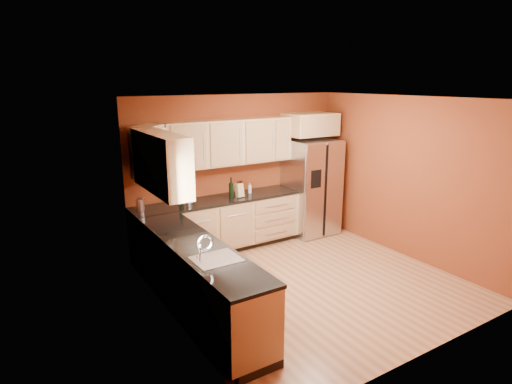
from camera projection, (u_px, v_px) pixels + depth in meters
floor at (307, 281)px, 6.21m from camera, size 4.00×4.00×0.00m
ceiling at (313, 98)px, 5.55m from camera, size 4.00×4.00×0.00m
wall_back at (238, 170)px, 7.52m from camera, size 4.00×0.04×2.60m
wall_front at (436, 240)px, 4.24m from camera, size 4.00×0.04×2.60m
wall_left at (171, 219)px, 4.86m from camera, size 0.04×4.00×2.60m
wall_right at (407, 178)px, 6.90m from camera, size 0.04×4.00×2.60m
base_cabinets_back at (219, 226)px, 7.22m from camera, size 2.90×0.60×0.88m
base_cabinets_left at (198, 282)px, 5.23m from camera, size 0.60×2.80×0.88m
countertop_back at (219, 200)px, 7.09m from camera, size 2.90×0.62×0.04m
countertop_left at (198, 247)px, 5.12m from camera, size 0.62×2.80×0.04m
upper_cabinets_back at (230, 142)px, 7.13m from camera, size 2.30×0.33×0.75m
upper_cabinets_left at (161, 162)px, 5.41m from camera, size 0.33×1.35×0.75m
corner_upper_cabinet at (150, 151)px, 6.27m from camera, size 0.67×0.67×0.75m
over_fridge_cabinet at (310, 124)px, 7.77m from camera, size 0.92×0.60×0.40m
refrigerator at (311, 187)px, 8.01m from camera, size 0.90×0.75×1.78m
window at (190, 209)px, 4.40m from camera, size 0.03×0.90×1.00m
sink_faucet at (216, 247)px, 4.67m from camera, size 0.50×0.42×0.30m
canister_left at (140, 205)px, 6.42m from camera, size 0.13×0.13×0.19m
canister_right at (189, 197)px, 6.84m from camera, size 0.14×0.14×0.19m
wine_bottle_a at (231, 188)px, 7.10m from camera, size 0.10×0.10×0.35m
wine_bottle_b at (181, 194)px, 6.74m from camera, size 0.09×0.09×0.34m
knife_block at (239, 190)px, 7.19m from camera, size 0.12×0.11×0.23m
soap_dispenser at (250, 188)px, 7.43m from camera, size 0.07×0.07×0.18m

